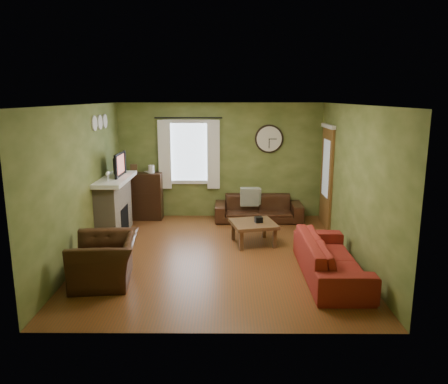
{
  "coord_description": "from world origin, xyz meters",
  "views": [
    {
      "loc": [
        0.15,
        -7.26,
        2.73
      ],
      "look_at": [
        0.1,
        0.4,
        1.05
      ],
      "focal_mm": 35.0,
      "sensor_mm": 36.0,
      "label": 1
    }
  ],
  "objects_px": {
    "sofa_brown": "(258,208)",
    "sofa_red": "(331,258)",
    "armchair": "(105,260)",
    "coffee_table": "(253,233)",
    "bookshelf": "(142,196)"
  },
  "relations": [
    {
      "from": "bookshelf",
      "to": "sofa_brown",
      "type": "relative_size",
      "value": 0.55
    },
    {
      "from": "sofa_red",
      "to": "armchair",
      "type": "relative_size",
      "value": 1.98
    },
    {
      "from": "armchair",
      "to": "coffee_table",
      "type": "relative_size",
      "value": 1.35
    },
    {
      "from": "bookshelf",
      "to": "sofa_brown",
      "type": "bearing_deg",
      "value": -2.84
    },
    {
      "from": "bookshelf",
      "to": "sofa_red",
      "type": "height_order",
      "value": "bookshelf"
    },
    {
      "from": "bookshelf",
      "to": "coffee_table",
      "type": "distance_m",
      "value": 2.98
    },
    {
      "from": "sofa_brown",
      "to": "sofa_red",
      "type": "bearing_deg",
      "value": -74.17
    },
    {
      "from": "sofa_red",
      "to": "coffee_table",
      "type": "relative_size",
      "value": 2.68
    },
    {
      "from": "bookshelf",
      "to": "armchair",
      "type": "relative_size",
      "value": 0.99
    },
    {
      "from": "coffee_table",
      "to": "bookshelf",
      "type": "bearing_deg",
      "value": 144.52
    },
    {
      "from": "armchair",
      "to": "coffee_table",
      "type": "distance_m",
      "value": 2.91
    },
    {
      "from": "bookshelf",
      "to": "armchair",
      "type": "xyz_separation_m",
      "value": [
        0.09,
        -3.47,
        -0.18
      ]
    },
    {
      "from": "coffee_table",
      "to": "sofa_red",
      "type": "bearing_deg",
      "value": -54.71
    },
    {
      "from": "sofa_red",
      "to": "coffee_table",
      "type": "height_order",
      "value": "sofa_red"
    },
    {
      "from": "sofa_red",
      "to": "bookshelf",
      "type": "bearing_deg",
      "value": 47.02
    }
  ]
}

